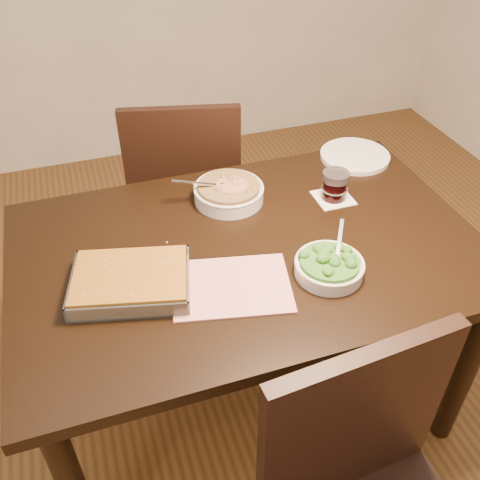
# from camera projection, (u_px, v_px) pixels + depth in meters

# --- Properties ---
(ground) EXTENTS (4.00, 4.00, 0.00)m
(ground) POSITION_uv_depth(u_px,v_px,m) (247.00, 394.00, 2.08)
(ground) COLOR #4A3015
(ground) RESTS_ON ground
(table) EXTENTS (1.40, 0.90, 0.75)m
(table) POSITION_uv_depth(u_px,v_px,m) (249.00, 269.00, 1.66)
(table) COLOR black
(table) RESTS_ON ground
(magazine_a) EXTENTS (0.36, 0.30, 0.01)m
(magazine_a) POSITION_uv_depth(u_px,v_px,m) (232.00, 286.00, 1.46)
(magazine_a) COLOR #C53843
(magazine_a) RESTS_ON table
(coaster) EXTENTS (0.12, 0.12, 0.00)m
(coaster) POSITION_uv_depth(u_px,v_px,m) (333.00, 198.00, 1.80)
(coaster) COLOR white
(coaster) RESTS_ON table
(stew_bowl) EXTENTS (0.26, 0.23, 0.09)m
(stew_bowl) POSITION_uv_depth(u_px,v_px,m) (229.00, 192.00, 1.77)
(stew_bowl) COLOR silver
(stew_bowl) RESTS_ON table
(broccoli_bowl) EXTENTS (0.20, 0.21, 0.08)m
(broccoli_bowl) POSITION_uv_depth(u_px,v_px,m) (329.00, 266.00, 1.49)
(broccoli_bowl) COLOR silver
(broccoli_bowl) RESTS_ON table
(baking_dish) EXTENTS (0.36, 0.30, 0.06)m
(baking_dish) POSITION_uv_depth(u_px,v_px,m) (131.00, 281.00, 1.44)
(baking_dish) COLOR silver
(baking_dish) RESTS_ON table
(wine_tumbler) EXTENTS (0.09, 0.09, 0.10)m
(wine_tumbler) POSITION_uv_depth(u_px,v_px,m) (335.00, 185.00, 1.76)
(wine_tumbler) COLOR black
(wine_tumbler) RESTS_ON coaster
(dinner_plate) EXTENTS (0.26, 0.26, 0.02)m
(dinner_plate) POSITION_uv_depth(u_px,v_px,m) (355.00, 156.00, 2.00)
(dinner_plate) COLOR silver
(dinner_plate) RESTS_ON table
(chair_far) EXTENTS (0.53, 0.53, 0.95)m
(chair_far) POSITION_uv_depth(u_px,v_px,m) (186.00, 188.00, 2.25)
(chair_far) COLOR black
(chair_far) RESTS_ON ground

